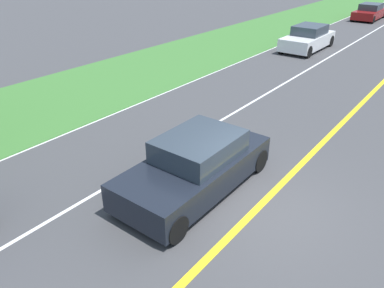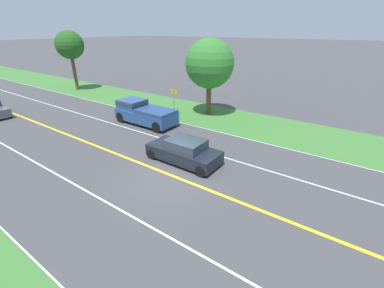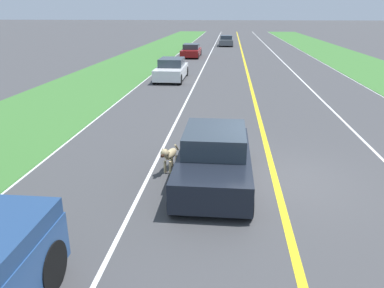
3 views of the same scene
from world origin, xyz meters
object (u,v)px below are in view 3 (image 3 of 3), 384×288
Objects in this scene: dog at (169,155)px; car_trailing_mid at (191,51)px; ego_car at (214,158)px; car_trailing_near at (171,70)px; car_trailing_far at (226,41)px.

car_trailing_mid reaches higher than dog.
ego_car reaches higher than dog.
car_trailing_near reaches higher than car_trailing_far.
car_trailing_far is at bearing -89.69° from ego_car.
car_trailing_near is 27.14m from car_trailing_far.
car_trailing_far is at bearing -78.20° from dog.
dog is at bearing 94.56° from car_trailing_mid.
car_trailing_near is at bearing 90.13° from car_trailing_mid.
car_trailing_near reaches higher than car_trailing_mid.
car_trailing_mid is at bearing -72.19° from dog.
car_trailing_near is (3.56, -15.78, -0.00)m from ego_car.
car_trailing_far is at bearing -103.94° from car_trailing_mid.
ego_car is at bearing 90.31° from car_trailing_far.
dog is 0.29× the size of car_trailing_mid.
car_trailing_near is 1.02× the size of car_trailing_mid.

